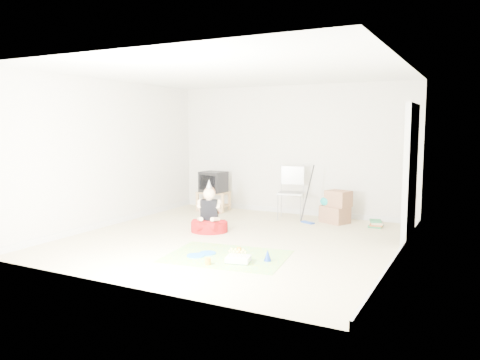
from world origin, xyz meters
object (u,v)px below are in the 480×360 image
at_px(crt_tv, 213,182).
at_px(birthday_cake, 238,259).
at_px(folding_chair, 291,193).
at_px(seated_woman, 209,220).
at_px(cardboard_boxes, 336,207).
at_px(tv_stand, 213,199).

distance_m(crt_tv, birthday_cake, 3.88).
bearing_deg(birthday_cake, crt_tv, 125.43).
height_order(folding_chair, seated_woman, folding_chair).
bearing_deg(folding_chair, cardboard_boxes, 2.91).
bearing_deg(cardboard_boxes, seated_woman, -134.88).
bearing_deg(seated_woman, cardboard_boxes, 45.12).
bearing_deg(crt_tv, seated_woman, -54.77).
bearing_deg(cardboard_boxes, birthday_cake, -97.85).
relative_size(folding_chair, cardboard_boxes, 1.73).
relative_size(tv_stand, cardboard_boxes, 1.12).
distance_m(cardboard_boxes, seated_woman, 2.41).
relative_size(tv_stand, folding_chair, 0.65).
height_order(crt_tv, birthday_cake, crt_tv).
bearing_deg(tv_stand, seated_woman, -61.44).
relative_size(crt_tv, cardboard_boxes, 0.82).
bearing_deg(crt_tv, cardboard_boxes, 5.85).
distance_m(folding_chair, seated_woman, 1.88).
relative_size(seated_woman, birthday_cake, 2.56).
relative_size(tv_stand, crt_tv, 1.36).
relative_size(crt_tv, seated_woman, 0.55).
xyz_separation_m(tv_stand, birthday_cake, (2.22, -3.12, -0.20)).
bearing_deg(tv_stand, folding_chair, -2.66).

